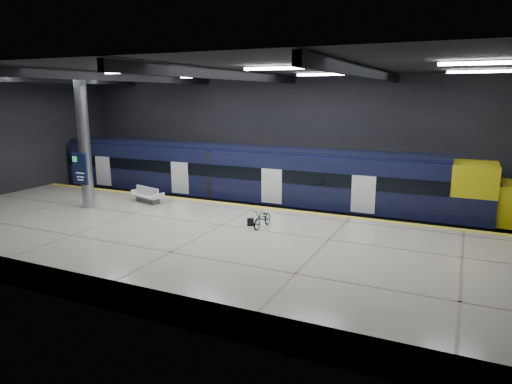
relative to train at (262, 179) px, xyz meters
The scene contains 10 objects.
ground 5.94m from the train, 80.47° to the right, with size 30.00×30.00×0.00m, color black.
room_shell 6.66m from the train, 80.48° to the right, with size 30.10×16.10×8.05m.
platform 8.19m from the train, 83.42° to the right, with size 30.00×11.00×1.10m, color #B9AD9C.
safety_strip 3.05m from the train, 71.43° to the right, with size 30.00×0.40×0.01m, color yellow.
rails 2.18m from the train, ahead, with size 30.00×1.52×0.16m.
train is the anchor object (origin of this frame).
bench 6.60m from the train, 139.18° to the right, with size 2.11×1.30×0.87m.
bicycle 6.67m from the train, 65.61° to the right, with size 0.54×1.55×0.82m, color #99999E.
pannier_bag 6.47m from the train, 70.50° to the right, with size 0.30×0.18×0.35m, color black.
info_column 9.92m from the train, 137.33° to the right, with size 0.90×0.78×6.90m.
Camera 1 is at (9.80, -18.45, 6.92)m, focal length 32.00 mm.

